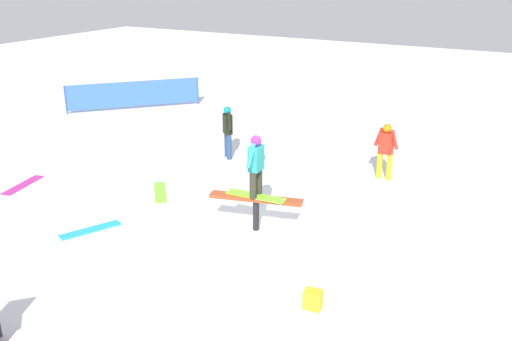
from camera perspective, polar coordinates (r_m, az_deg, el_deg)
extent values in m
plane|color=white|center=(12.56, 0.00, -5.92)|extent=(60.00, 60.00, 0.00)
cylinder|color=black|center=(12.41, 0.00, -4.47)|extent=(0.14, 0.14, 0.70)
cube|color=#A53F1E|center=(12.25, 0.00, -2.81)|extent=(2.04, 0.79, 0.08)
cube|color=white|center=(12.15, 8.73, -5.66)|extent=(2.12, 1.91, 0.56)
cube|color=#83E32D|center=(12.23, 0.00, -2.57)|extent=(1.35, 0.33, 0.03)
cylinder|color=#302F21|center=(12.23, 0.29, -1.04)|extent=(0.15, 0.15, 0.57)
cylinder|color=#302F21|center=(12.00, -0.30, -1.47)|extent=(0.15, 0.15, 0.57)
cube|color=teal|center=(11.92, 0.00, 1.24)|extent=(0.23, 0.37, 0.54)
cylinder|color=teal|center=(12.07, 0.48, 2.09)|extent=(0.10, 0.33, 0.49)
cylinder|color=teal|center=(11.69, -0.50, 1.48)|extent=(0.10, 0.33, 0.49)
sphere|color=purple|center=(11.80, 0.00, 3.00)|extent=(0.23, 0.23, 0.23)
cylinder|color=navy|center=(17.07, -2.93, 2.64)|extent=(0.15, 0.15, 0.75)
cylinder|color=navy|center=(16.82, -2.70, 2.36)|extent=(0.15, 0.15, 0.75)
cube|color=black|center=(16.75, -2.86, 4.68)|extent=(0.41, 0.40, 0.59)
cylinder|color=black|center=(16.93, -3.05, 5.31)|extent=(0.21, 0.21, 0.52)
cylinder|color=black|center=(16.51, -2.68, 4.93)|extent=(0.21, 0.21, 0.52)
sphere|color=#0D8C8E|center=(16.65, -2.88, 6.03)|extent=(0.23, 0.23, 0.23)
cylinder|color=gold|center=(15.62, 13.17, 0.34)|extent=(0.15, 0.15, 0.72)
cylinder|color=gold|center=(15.72, 12.24, 0.54)|extent=(0.15, 0.15, 0.72)
cube|color=red|center=(15.47, 12.89, 2.71)|extent=(0.38, 0.26, 0.58)
cylinder|color=red|center=(15.35, 13.69, 3.01)|extent=(0.25, 0.12, 0.52)
cylinder|color=red|center=(15.51, 12.17, 3.32)|extent=(0.25, 0.12, 0.52)
sphere|color=orange|center=(15.35, 13.00, 4.15)|extent=(0.23, 0.23, 0.23)
cube|color=#C8289A|center=(16.14, -22.26, -1.35)|extent=(0.58, 1.43, 0.02)
cube|color=#24B4D7|center=(13.02, -16.21, -5.73)|extent=(0.82, 1.33, 0.02)
cube|color=#8AE036|center=(14.68, -9.56, -2.16)|extent=(1.10, 1.24, 0.02)
cube|color=yellow|center=(9.90, 5.72, -12.71)|extent=(0.32, 0.25, 0.34)
cylinder|color=blue|center=(23.55, -5.85, 7.94)|extent=(0.06, 0.06, 1.10)
cylinder|color=blue|center=(22.99, -18.50, 6.69)|extent=(0.06, 0.06, 1.10)
cube|color=blue|center=(23.12, -12.12, 7.50)|extent=(3.46, 3.83, 0.99)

